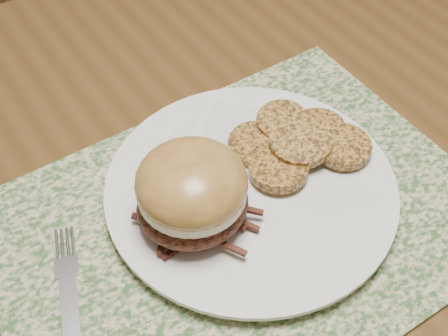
# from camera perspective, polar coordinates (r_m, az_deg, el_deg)

# --- Properties ---
(dining_table) EXTENTS (1.50, 0.90, 0.75)m
(dining_table) POSITION_cam_1_polar(r_m,az_deg,el_deg) (0.78, 16.80, 0.88)
(dining_table) COLOR #573919
(dining_table) RESTS_ON ground
(placemat) EXTENTS (0.45, 0.33, 0.00)m
(placemat) POSITION_cam_1_polar(r_m,az_deg,el_deg) (0.58, 1.49, -5.12)
(placemat) COLOR #365D30
(placemat) RESTS_ON dining_table
(dinner_plate) EXTENTS (0.26, 0.26, 0.02)m
(dinner_plate) POSITION_cam_1_polar(r_m,az_deg,el_deg) (0.59, 2.47, -2.05)
(dinner_plate) COLOR white
(dinner_plate) RESTS_ON placemat
(pork_sandwich) EXTENTS (0.11, 0.10, 0.08)m
(pork_sandwich) POSITION_cam_1_polar(r_m,az_deg,el_deg) (0.53, -2.95, -2.17)
(pork_sandwich) COLOR black
(pork_sandwich) RESTS_ON dinner_plate
(roasted_potatoes) EXTENTS (0.15, 0.12, 0.03)m
(roasted_potatoes) POSITION_cam_1_polar(r_m,az_deg,el_deg) (0.61, 6.62, 2.37)
(roasted_potatoes) COLOR #AB7C32
(roasted_potatoes) RESTS_ON dinner_plate
(fork) EXTENTS (0.08, 0.17, 0.00)m
(fork) POSITION_cam_1_polar(r_m,az_deg,el_deg) (0.54, -13.88, -12.65)
(fork) COLOR silver
(fork) RESTS_ON placemat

